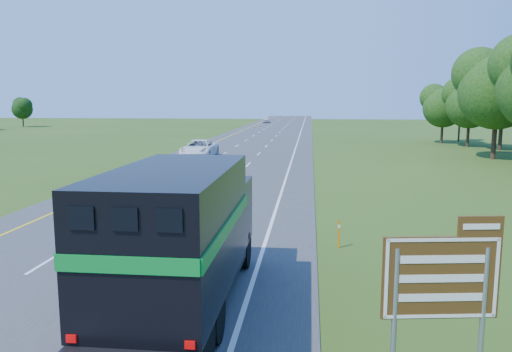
% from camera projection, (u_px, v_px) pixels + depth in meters
% --- Properties ---
extents(road, '(15.00, 260.00, 0.04)m').
position_uv_depth(road, '(245.00, 151.00, 55.61)').
color(road, '#38383A').
rests_on(road, ground).
extents(lane_markings, '(11.15, 260.00, 0.01)m').
position_uv_depth(lane_markings, '(245.00, 151.00, 55.61)').
color(lane_markings, yellow).
rests_on(lane_markings, road).
extents(horse_truck, '(2.83, 8.83, 3.90)m').
position_uv_depth(horse_truck, '(182.00, 234.00, 13.03)').
color(horse_truck, black).
rests_on(horse_truck, road).
extents(white_suv, '(2.97, 6.30, 1.74)m').
position_uv_depth(white_suv, '(199.00, 149.00, 48.95)').
color(white_suv, white).
rests_on(white_suv, road).
extents(far_car, '(2.10, 4.52, 1.50)m').
position_uv_depth(far_car, '(266.00, 120.00, 125.83)').
color(far_car, silver).
rests_on(far_car, road).
extents(exit_sign, '(2.10, 0.37, 3.58)m').
position_uv_depth(exit_sign, '(443.00, 285.00, 8.85)').
color(exit_sign, gray).
rests_on(exit_sign, ground).
extents(delineator, '(0.09, 0.05, 1.10)m').
position_uv_depth(delineator, '(339.00, 233.00, 18.98)').
color(delineator, orange).
rests_on(delineator, ground).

